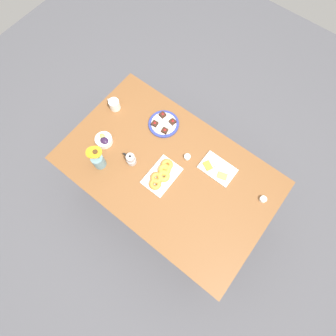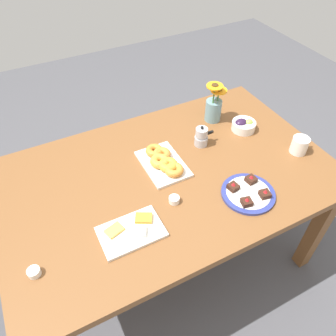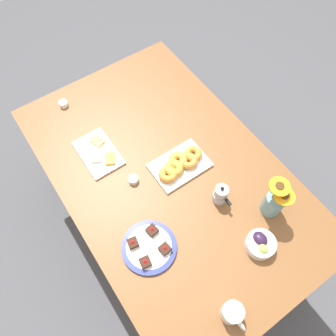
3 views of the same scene
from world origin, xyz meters
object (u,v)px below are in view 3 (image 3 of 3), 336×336
jam_cup_berry (133,179)px  cheese_platter (99,153)px  dining_table (168,180)px  coffee_mug (232,313)px  dessert_plate (149,247)px  jam_cup_honey (63,104)px  grape_bowl (260,244)px  croissant_platter (180,164)px  moka_pot (220,194)px  flower_vase (274,202)px

jam_cup_berry → cheese_platter: bearing=-164.6°
dining_table → cheese_platter: cheese_platter is taller
dining_table → cheese_platter: 0.38m
coffee_mug → dessert_plate: 0.43m
dessert_plate → coffee_mug: bearing=16.5°
jam_cup_berry → jam_cup_honey: bearing=-173.5°
dining_table → coffee_mug: bearing=-13.5°
dining_table → jam_cup_honey: size_ratio=33.33×
grape_bowl → croissant_platter: 0.52m
dining_table → dessert_plate: size_ratio=6.57×
coffee_mug → moka_pot: moka_pot is taller
jam_cup_berry → moka_pot: (0.31, 0.28, 0.03)m
jam_cup_honey → flower_vase: 1.22m
dining_table → jam_cup_berry: (-0.05, -0.17, 0.10)m
jam_cup_honey → moka_pot: moka_pot is taller
grape_bowl → jam_cup_honey: 1.26m
cheese_platter → moka_pot: bearing=32.7°
dining_table → coffee_mug: 0.70m
croissant_platter → flower_vase: 0.47m
dessert_plate → jam_cup_berry: bearing=160.0°
jam_cup_honey → cheese_platter: bearing=1.1°
cheese_platter → moka_pot: moka_pot is taller
coffee_mug → flower_vase: flower_vase is taller
croissant_platter → jam_cup_honey: bearing=-156.2°
jam_cup_berry → grape_bowl: bearing=26.1°
dessert_plate → jam_cup_honey: bearing=177.2°
jam_cup_berry → dessert_plate: size_ratio=0.20×
dining_table → grape_bowl: 0.55m
croissant_platter → jam_cup_berry: size_ratio=5.93×
coffee_mug → dining_table: bearing=166.5°
dessert_plate → cheese_platter: bearing=174.5°
coffee_mug → croissant_platter: 0.70m
cheese_platter → jam_cup_honey: cheese_platter is taller
cheese_platter → moka_pot: 0.64m
dining_table → moka_pot: 0.31m
grape_bowl → dessert_plate: size_ratio=0.53×
grape_bowl → flower_vase: (-0.10, 0.16, 0.05)m
flower_vase → jam_cup_honey: bearing=-155.1°
flower_vase → moka_pot: 0.24m
cheese_platter → croissant_platter: croissant_platter is taller
flower_vase → croissant_platter: bearing=-153.5°
jam_cup_honey → jam_cup_berry: size_ratio=1.00×
croissant_platter → dessert_plate: dessert_plate is taller
dining_table → flower_vase: (0.43, 0.27, 0.17)m
jam_cup_honey → flower_vase: flower_vase is taller
dining_table → jam_cup_berry: jam_cup_berry is taller
jam_cup_berry → flower_vase: size_ratio=0.20×
dining_table → coffee_mug: size_ratio=13.39×
jam_cup_honey → moka_pot: size_ratio=0.40×
coffee_mug → flower_vase: 0.50m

